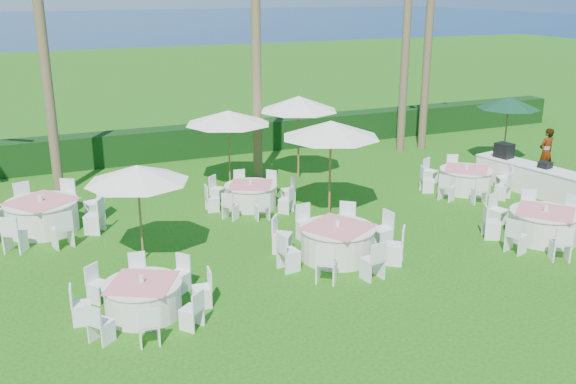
% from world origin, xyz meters
% --- Properties ---
extents(ground, '(120.00, 120.00, 0.00)m').
position_xyz_m(ground, '(0.00, 0.00, 0.00)').
color(ground, '#16530E').
rests_on(ground, ground).
extents(hedge, '(34.00, 1.00, 1.20)m').
position_xyz_m(hedge, '(0.00, 12.00, 0.60)').
color(hedge, black).
rests_on(hedge, ground).
extents(ocean, '(260.00, 260.00, 0.00)m').
position_xyz_m(ocean, '(0.00, 102.00, 0.00)').
color(ocean, navy).
rests_on(ocean, ground).
extents(banquet_table_a, '(2.83, 2.83, 0.87)m').
position_xyz_m(banquet_table_a, '(-4.89, -0.15, 0.37)').
color(banquet_table_a, silver).
rests_on(banquet_table_a, ground).
extents(banquet_table_b, '(3.28, 3.28, 0.98)m').
position_xyz_m(banquet_table_b, '(0.09, 0.85, 0.43)').
color(banquet_table_b, silver).
rests_on(banquet_table_b, ground).
extents(banquet_table_c, '(3.11, 3.11, 0.95)m').
position_xyz_m(banquet_table_c, '(5.69, -0.24, 0.42)').
color(banquet_table_c, silver).
rests_on(banquet_table_c, ground).
extents(banquet_table_d, '(3.42, 3.42, 1.03)m').
position_xyz_m(banquet_table_d, '(-6.50, 5.69, 0.45)').
color(banquet_table_d, silver).
rests_on(banquet_table_d, ground).
extents(banquet_table_e, '(2.80, 2.80, 0.86)m').
position_xyz_m(banquet_table_e, '(-0.54, 5.33, 0.37)').
color(banquet_table_e, silver).
rests_on(banquet_table_e, ground).
extents(banquet_table_f, '(2.93, 2.93, 0.91)m').
position_xyz_m(banquet_table_f, '(6.48, 4.03, 0.39)').
color(banquet_table_f, silver).
rests_on(banquet_table_f, ground).
extents(umbrella_a, '(2.49, 2.49, 2.43)m').
position_xyz_m(umbrella_a, '(-4.36, 2.60, 2.21)').
color(umbrella_a, brown).
rests_on(umbrella_a, ground).
extents(umbrella_b, '(2.88, 2.88, 2.80)m').
position_xyz_m(umbrella_b, '(1.38, 3.82, 2.55)').
color(umbrella_b, brown).
rests_on(umbrella_b, ground).
extents(umbrella_c, '(2.89, 2.89, 2.55)m').
position_xyz_m(umbrella_c, '(-0.41, 7.75, 2.32)').
color(umbrella_c, brown).
rests_on(umbrella_c, ground).
extents(umbrella_d, '(2.72, 2.72, 2.90)m').
position_xyz_m(umbrella_d, '(2.04, 7.54, 2.64)').
color(umbrella_d, brown).
rests_on(umbrella_d, ground).
extents(umbrella_green, '(2.30, 2.30, 2.56)m').
position_xyz_m(umbrella_green, '(9.97, 6.23, 2.34)').
color(umbrella_green, brown).
rests_on(umbrella_green, ground).
extents(buffet_table, '(1.62, 4.08, 1.42)m').
position_xyz_m(buffet_table, '(8.35, 3.07, 0.50)').
color(buffet_table, silver).
rests_on(buffet_table, ground).
extents(staff_person, '(0.65, 0.46, 1.70)m').
position_xyz_m(staff_person, '(10.27, 4.44, 0.85)').
color(staff_person, gray).
rests_on(staff_person, ground).
extents(palm_b, '(4.41, 4.03, 10.16)m').
position_xyz_m(palm_b, '(-5.82, 8.98, 5.55)').
color(palm_b, brown).
rests_on(palm_b, ground).
extents(palm_d, '(4.35, 4.28, 8.61)m').
position_xyz_m(palm_d, '(7.52, 9.53, 4.76)').
color(palm_d, brown).
rests_on(palm_d, ground).
extents(palm_e, '(4.40, 4.11, 10.13)m').
position_xyz_m(palm_e, '(8.57, 9.54, 5.54)').
color(palm_e, brown).
rests_on(palm_e, ground).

